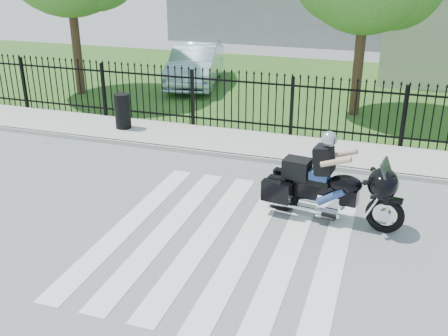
% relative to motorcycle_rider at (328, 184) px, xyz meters
% --- Properties ---
extents(ground, '(120.00, 120.00, 0.00)m').
position_rel_motorcycle_rider_xyz_m(ground, '(-1.67, -1.41, -0.78)').
color(ground, slate).
rests_on(ground, ground).
extents(crosswalk, '(5.00, 5.50, 0.01)m').
position_rel_motorcycle_rider_xyz_m(crosswalk, '(-1.67, -1.41, -0.77)').
color(crosswalk, silver).
rests_on(crosswalk, ground).
extents(sidewalk, '(40.00, 2.00, 0.12)m').
position_rel_motorcycle_rider_xyz_m(sidewalk, '(-1.67, 3.59, -0.72)').
color(sidewalk, '#ADAAA3').
rests_on(sidewalk, ground).
extents(curb, '(40.00, 0.12, 0.12)m').
position_rel_motorcycle_rider_xyz_m(curb, '(-1.67, 2.59, -0.72)').
color(curb, '#ADAAA3').
rests_on(curb, ground).
extents(grass_strip, '(40.00, 12.00, 0.02)m').
position_rel_motorcycle_rider_xyz_m(grass_strip, '(-1.67, 10.59, -0.77)').
color(grass_strip, '#2E541D').
rests_on(grass_strip, ground).
extents(iron_fence, '(26.00, 0.04, 1.80)m').
position_rel_motorcycle_rider_xyz_m(iron_fence, '(-1.67, 4.59, 0.13)').
color(iron_fence, black).
rests_on(iron_fence, ground).
extents(motorcycle_rider, '(2.86, 1.17, 1.89)m').
position_rel_motorcycle_rider_xyz_m(motorcycle_rider, '(0.00, 0.00, 0.00)').
color(motorcycle_rider, black).
rests_on(motorcycle_rider, ground).
extents(parked_car, '(2.70, 5.17, 1.62)m').
position_rel_motorcycle_rider_xyz_m(parked_car, '(-6.59, 9.78, 0.06)').
color(parked_car, '#AAC6D6').
rests_on(parked_car, grass_strip).
extents(litter_bin, '(0.54, 0.54, 1.03)m').
position_rel_motorcycle_rider_xyz_m(litter_bin, '(-6.51, 3.63, -0.14)').
color(litter_bin, black).
rests_on(litter_bin, sidewalk).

